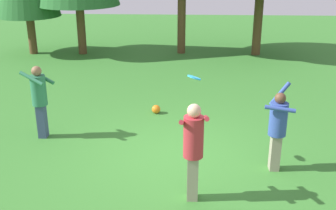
% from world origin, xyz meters
% --- Properties ---
extents(ground_plane, '(40.00, 40.00, 0.00)m').
position_xyz_m(ground_plane, '(0.00, 0.00, 0.00)').
color(ground_plane, '#387A2D').
extents(person_thrower, '(0.56, 0.55, 1.77)m').
position_xyz_m(person_thrower, '(1.99, -0.48, 0.95)').
color(person_thrower, gray).
rests_on(person_thrower, ground_plane).
extents(person_catcher, '(0.69, 0.63, 1.70)m').
position_xyz_m(person_catcher, '(-3.06, 0.80, 1.01)').
color(person_catcher, '#38476B').
rests_on(person_catcher, ground_plane).
extents(person_bystander, '(0.49, 0.60, 1.77)m').
position_xyz_m(person_bystander, '(0.37, -1.60, 1.05)').
color(person_bystander, gray).
rests_on(person_bystander, ground_plane).
extents(frisbee, '(0.36, 0.37, 0.12)m').
position_xyz_m(frisbee, '(0.38, -0.24, 1.80)').
color(frisbee, '#2393D1').
extents(ball_orange, '(0.23, 0.23, 0.23)m').
position_xyz_m(ball_orange, '(-0.56, 2.40, 0.11)').
color(ball_orange, orange).
rests_on(ball_orange, ground_plane).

